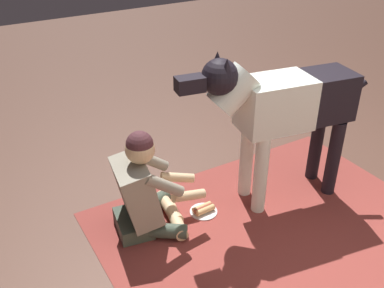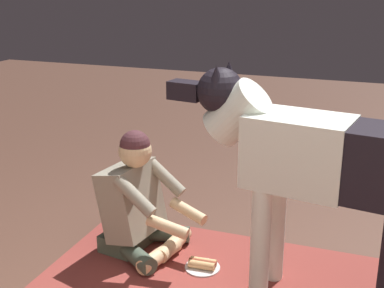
{
  "view_description": "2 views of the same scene",
  "coord_description": "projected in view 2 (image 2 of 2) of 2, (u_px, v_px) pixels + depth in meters",
  "views": [
    {
      "loc": [
        1.95,
        1.77,
        2.26
      ],
      "look_at": [
        0.59,
        -0.57,
        0.68
      ],
      "focal_mm": 41.58,
      "sensor_mm": 36.0,
      "label": 1
    },
    {
      "loc": [
        -0.45,
        2.12,
        1.74
      ],
      "look_at": [
        0.62,
        -0.8,
        0.74
      ],
      "focal_mm": 49.08,
      "sensor_mm": 36.0,
      "label": 2
    }
  ],
  "objects": [
    {
      "name": "person_sitting_on_floor",
      "position": [
        138.0,
        203.0,
        3.38
      ],
      "size": [
        0.7,
        0.57,
        0.82
      ],
      "color": "#425041",
      "rests_on": "ground"
    },
    {
      "name": "large_dog",
      "position": [
        310.0,
        161.0,
        2.72
      ],
      "size": [
        1.59,
        0.48,
        1.29
      ],
      "color": "silver",
      "rests_on": "ground"
    },
    {
      "name": "hot_dog_on_plate",
      "position": [
        202.0,
        265.0,
        3.25
      ],
      "size": [
        0.22,
        0.22,
        0.06
      ],
      "color": "silver",
      "rests_on": "ground"
    }
  ]
}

